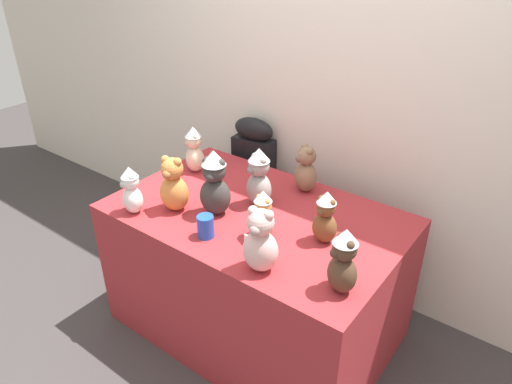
# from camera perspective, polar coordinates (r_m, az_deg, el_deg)

# --- Properties ---
(ground_plane) EXTENTS (10.00, 10.00, 0.00)m
(ground_plane) POSITION_cam_1_polar(r_m,az_deg,el_deg) (2.78, -3.26, -18.67)
(ground_plane) COLOR #3D3838
(wall_back) EXTENTS (7.00, 0.08, 2.60)m
(wall_back) POSITION_cam_1_polar(r_m,az_deg,el_deg) (2.78, 9.22, 12.94)
(wall_back) COLOR silver
(wall_back) RESTS_ON ground_plane
(display_table) EXTENTS (1.50, 0.95, 0.79)m
(display_table) POSITION_cam_1_polar(r_m,az_deg,el_deg) (2.65, 0.00, -9.75)
(display_table) COLOR maroon
(display_table) RESTS_ON ground_plane
(instrument_case) EXTENTS (0.29, 0.14, 1.02)m
(instrument_case) POSITION_cam_1_polar(r_m,az_deg,el_deg) (3.23, -0.27, 0.54)
(instrument_case) COLOR black
(instrument_case) RESTS_ON ground_plane
(teddy_bear_mocha) EXTENTS (0.18, 0.17, 0.27)m
(teddy_bear_mocha) POSITION_cam_1_polar(r_m,az_deg,el_deg) (2.58, 6.07, 2.64)
(teddy_bear_mocha) COLOR #7F6047
(teddy_bear_mocha) RESTS_ON display_table
(teddy_bear_cocoa) EXTENTS (0.17, 0.17, 0.29)m
(teddy_bear_cocoa) POSITION_cam_1_polar(r_m,az_deg,el_deg) (1.88, 10.55, -8.28)
(teddy_bear_cocoa) COLOR #4C3323
(teddy_bear_cocoa) RESTS_ON display_table
(teddy_bear_ash) EXTENTS (0.18, 0.17, 0.32)m
(teddy_bear_ash) POSITION_cam_1_polar(r_m,az_deg,el_deg) (2.42, 0.34, 1.75)
(teddy_bear_ash) COLOR gray
(teddy_bear_ash) RESTS_ON display_table
(teddy_bear_chestnut) EXTENTS (0.13, 0.11, 0.26)m
(teddy_bear_chestnut) POSITION_cam_1_polar(r_m,az_deg,el_deg) (2.16, 8.41, -3.09)
(teddy_bear_chestnut) COLOR brown
(teddy_bear_chestnut) RESTS_ON display_table
(teddy_bear_charcoal) EXTENTS (0.19, 0.18, 0.35)m
(teddy_bear_charcoal) POSITION_cam_1_polar(r_m,az_deg,el_deg) (2.34, -5.04, 1.03)
(teddy_bear_charcoal) COLOR #383533
(teddy_bear_charcoal) RESTS_ON display_table
(teddy_bear_honey) EXTENTS (0.13, 0.12, 0.25)m
(teddy_bear_honey) POSITION_cam_1_polar(r_m,az_deg,el_deg) (2.18, 0.83, -2.78)
(teddy_bear_honey) COLOR tan
(teddy_bear_honey) RESTS_ON display_table
(teddy_bear_snow) EXTENTS (0.14, 0.13, 0.26)m
(teddy_bear_snow) POSITION_cam_1_polar(r_m,az_deg,el_deg) (2.45, -14.88, 0.19)
(teddy_bear_snow) COLOR white
(teddy_bear_snow) RESTS_ON display_table
(teddy_bear_blush) EXTENTS (0.18, 0.16, 0.30)m
(teddy_bear_blush) POSITION_cam_1_polar(r_m,az_deg,el_deg) (1.96, 0.54, -6.08)
(teddy_bear_blush) COLOR beige
(teddy_bear_blush) RESTS_ON display_table
(teddy_bear_cream) EXTENTS (0.16, 0.15, 0.28)m
(teddy_bear_cream) POSITION_cam_1_polar(r_m,az_deg,el_deg) (2.81, -7.51, 5.10)
(teddy_bear_cream) COLOR beige
(teddy_bear_cream) RESTS_ON display_table
(teddy_bear_ginger) EXTENTS (0.18, 0.16, 0.30)m
(teddy_bear_ginger) POSITION_cam_1_polar(r_m,az_deg,el_deg) (2.42, -9.97, 0.77)
(teddy_bear_ginger) COLOR #D17F3D
(teddy_bear_ginger) RESTS_ON display_table
(party_cup_blue) EXTENTS (0.08, 0.08, 0.11)m
(party_cup_blue) POSITION_cam_1_polar(r_m,az_deg,el_deg) (2.23, -6.14, -4.17)
(party_cup_blue) COLOR blue
(party_cup_blue) RESTS_ON display_table
(name_card_front_left) EXTENTS (0.07, 0.01, 0.05)m
(name_card_front_left) POSITION_cam_1_polar(r_m,az_deg,el_deg) (2.16, -0.75, -6.05)
(name_card_front_left) COLOR white
(name_card_front_left) RESTS_ON display_table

